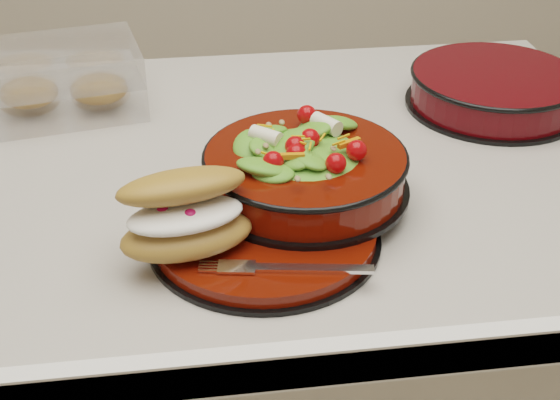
{
  "coord_description": "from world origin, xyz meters",
  "views": [
    {
      "loc": [
        0.01,
        -0.89,
        1.4
      ],
      "look_at": [
        0.1,
        -0.16,
        0.94
      ],
      "focal_mm": 50.0,
      "sensor_mm": 36.0,
      "label": 1
    }
  ],
  "objects": [
    {
      "name": "croissant",
      "position": [
        -0.0,
        -0.21,
        0.96
      ],
      "size": [
        0.15,
        0.12,
        0.09
      ],
      "rotation": [
        0.0,
        0.0,
        0.2
      ],
      "color": "#A87733",
      "rests_on": "dinner_plate"
    },
    {
      "name": "salad_bowl",
      "position": [
        0.14,
        -0.11,
        0.96
      ],
      "size": [
        0.25,
        0.25,
        0.1
      ],
      "rotation": [
        0.0,
        0.0,
        -0.37
      ],
      "color": "black",
      "rests_on": "dinner_plate"
    },
    {
      "name": "dinner_plate",
      "position": [
        0.08,
        -0.18,
        0.91
      ],
      "size": [
        0.26,
        0.26,
        0.02
      ],
      "rotation": [
        0.0,
        0.0,
        -0.02
      ],
      "color": "black",
      "rests_on": "island_counter"
    },
    {
      "name": "extra_bowl",
      "position": [
        0.46,
        0.12,
        0.93
      ],
      "size": [
        0.26,
        0.26,
        0.05
      ],
      "rotation": [
        0.0,
        0.0,
        -0.13
      ],
      "color": "black",
      "rests_on": "island_counter"
    },
    {
      "name": "fork",
      "position": [
        0.1,
        -0.26,
        0.92
      ],
      "size": [
        0.16,
        0.04,
        0.0
      ],
      "rotation": [
        0.0,
        0.0,
        1.41
      ],
      "color": "silver",
      "rests_on": "dinner_plate"
    },
    {
      "name": "pastry_box",
      "position": [
        -0.17,
        0.19,
        0.95
      ],
      "size": [
        0.25,
        0.2,
        0.09
      ],
      "rotation": [
        0.0,
        0.0,
        0.18
      ],
      "color": "white",
      "rests_on": "island_counter"
    }
  ]
}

